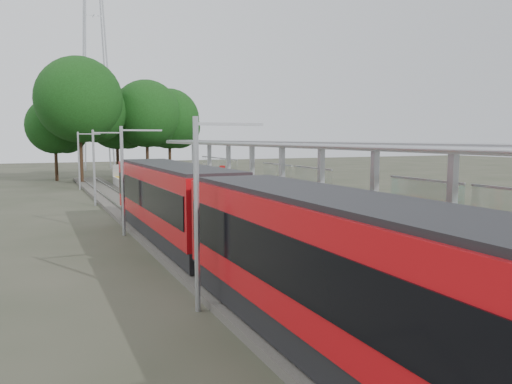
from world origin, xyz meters
TOP-DOWN VIEW (x-y plane):
  - trackbed at (-4.50, 20.00)m, footprint 3.00×70.00m
  - platform at (0.00, 20.00)m, footprint 6.00×50.00m
  - tactile_strip at (-2.55, 20.00)m, footprint 0.60×50.00m
  - end_fence at (0.00, 44.95)m, footprint 6.00×0.10m
  - train at (-4.50, 9.29)m, footprint 2.74×27.60m
  - canopy at (1.61, 16.19)m, footprint 3.27×38.00m
  - pylon at (-1.00, 73.00)m, footprint 8.00×4.00m
  - tree_cluster at (-1.55, 52.19)m, footprint 19.62×13.71m
  - catenary_masts at (-6.22, 19.00)m, footprint 2.08×48.16m
  - bench_mid at (2.08, 12.97)m, footprint 0.97×1.66m
  - bench_far at (1.89, 31.88)m, footprint 0.94×1.43m
  - info_pillar_near at (1.00, 4.97)m, footprint 0.38×0.38m
  - info_pillar_far at (1.40, 25.61)m, footprint 0.44×0.44m
  - litter_bin at (1.09, 11.85)m, footprint 0.50×0.50m

SIDE VIEW (x-z plane):
  - trackbed at x=-4.50m, z-range 0.00..0.24m
  - platform at x=0.00m, z-range 0.00..1.00m
  - tactile_strip at x=-2.55m, z-range 1.00..1.02m
  - litter_bin at x=1.09m, z-range 1.00..1.80m
  - bench_far at x=1.89m, z-range 1.03..1.96m
  - bench_mid at x=2.08m, z-range 1.03..2.12m
  - end_fence at x=0.00m, z-range 1.00..2.20m
  - info_pillar_near at x=1.00m, z-range 0.89..2.58m
  - info_pillar_far at x=1.40m, z-range 0.87..2.84m
  - train at x=-4.50m, z-range 0.24..3.86m
  - catenary_masts at x=-6.22m, z-range 0.21..5.61m
  - canopy at x=1.61m, z-range 2.37..6.03m
  - tree_cluster at x=-1.55m, z-range 1.03..14.26m
  - pylon at x=-1.00m, z-range 0.00..38.00m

